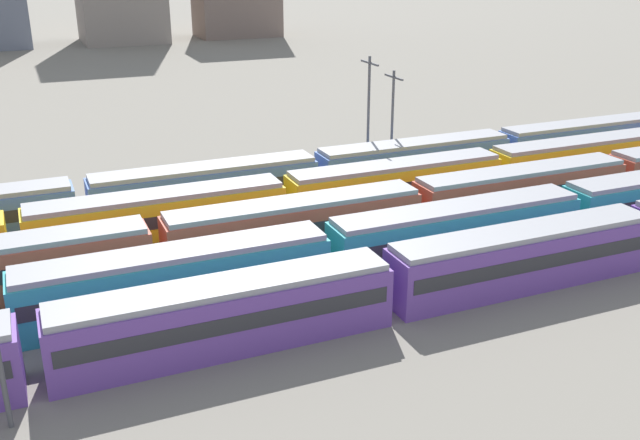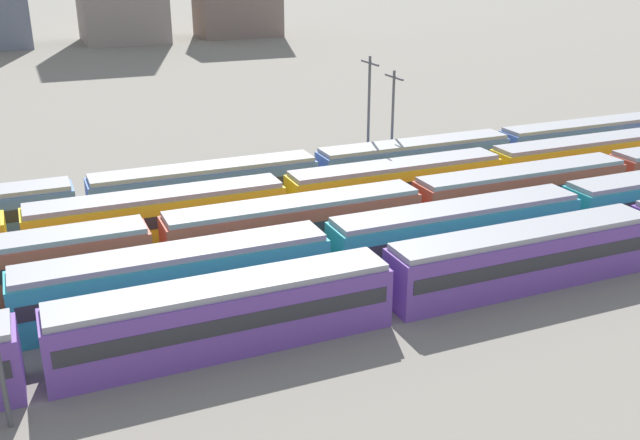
# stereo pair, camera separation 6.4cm
# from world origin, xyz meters

# --- Properties ---
(train_track_0) EXTENTS (112.50, 3.06, 3.75)m
(train_track_0) POSITION_xyz_m (45.52, 0.00, 1.90)
(train_track_0) COLOR #6B429E
(train_track_0) RESTS_ON ground_plane
(train_track_1) EXTENTS (74.70, 3.06, 3.75)m
(train_track_1) POSITION_xyz_m (25.20, 5.20, 1.90)
(train_track_1) COLOR teal
(train_track_1) RESTS_ON ground_plane
(train_track_2) EXTENTS (93.60, 3.06, 3.75)m
(train_track_2) POSITION_xyz_m (25.06, 10.40, 1.90)
(train_track_2) COLOR #BC4C38
(train_track_2) RESTS_ON ground_plane
(train_track_3) EXTENTS (74.70, 3.06, 3.75)m
(train_track_3) POSITION_xyz_m (26.25, 15.60, 1.90)
(train_track_3) COLOR yellow
(train_track_3) RESTS_ON ground_plane
(train_track_4) EXTENTS (112.50, 3.06, 3.75)m
(train_track_4) POSITION_xyz_m (49.89, 20.80, 1.90)
(train_track_4) COLOR #4C70BC
(train_track_4) RESTS_ON ground_plane
(catenary_pole_1) EXTENTS (0.24, 3.20, 10.88)m
(catenary_pole_1) POSITION_xyz_m (37.38, 23.99, 6.00)
(catenary_pole_1) COLOR #4C4C51
(catenary_pole_1) RESTS_ON ground_plane
(catenary_pole_3) EXTENTS (0.24, 3.20, 9.53)m
(catenary_pole_3) POSITION_xyz_m (39.66, 23.71, 5.31)
(catenary_pole_3) COLOR #4C4C51
(catenary_pole_3) RESTS_ON ground_plane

